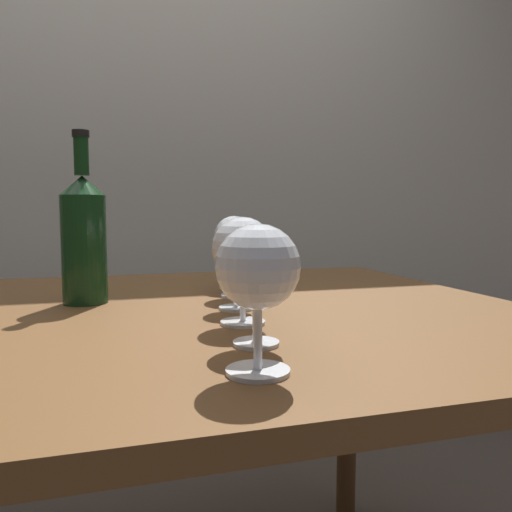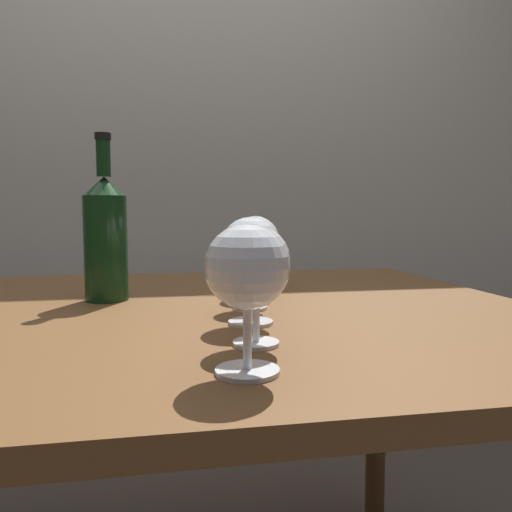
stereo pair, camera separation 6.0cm
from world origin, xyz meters
name	(u,v)px [view 2 (the right image)]	position (x,y,z in m)	size (l,w,h in m)	color
back_wall	(168,115)	(0.00, 1.23, 1.30)	(5.00, 0.08, 2.60)	beige
dining_table	(176,355)	(0.00, 0.00, 0.65)	(1.27, 0.98, 0.74)	brown
wine_glass_rose	(247,270)	(0.07, -0.37, 0.84)	(0.09, 0.09, 0.15)	white
wine_glass_white	(256,261)	(0.09, -0.26, 0.84)	(0.08, 0.08, 0.15)	white
wine_glass_port	(251,251)	(0.11, -0.15, 0.84)	(0.09, 0.09, 0.16)	white
wine_glass_empty	(250,254)	(0.13, -0.04, 0.83)	(0.08, 0.08, 0.14)	white
wine_glass_cabernet	(256,242)	(0.16, 0.08, 0.84)	(0.09, 0.09, 0.16)	white
wine_glass_amber	(256,237)	(0.18, 0.19, 0.85)	(0.09, 0.09, 0.16)	white
wine_bottle	(105,236)	(-0.12, 0.09, 0.86)	(0.08, 0.08, 0.31)	#143819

